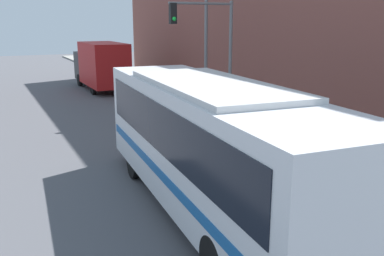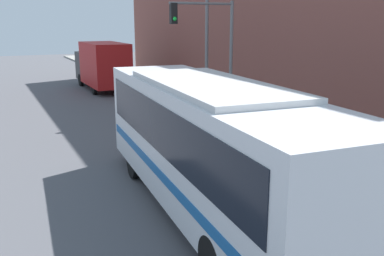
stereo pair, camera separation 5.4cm
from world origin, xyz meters
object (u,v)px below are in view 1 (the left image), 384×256
(city_bus, at_px, (209,140))
(delivery_truck, at_px, (101,64))
(traffic_light_pole, at_px, (211,39))
(parking_meter, at_px, (251,105))
(street_lamp, at_px, (198,32))
(fire_hydrant, at_px, (320,143))

(city_bus, xyz_separation_m, delivery_truck, (2.76, 21.25, -0.16))
(traffic_light_pole, distance_m, parking_meter, 3.65)
(delivery_truck, xyz_separation_m, street_lamp, (2.88, -9.57, 2.41))
(street_lamp, bearing_deg, city_bus, -115.77)
(delivery_truck, xyz_separation_m, parking_meter, (3.08, -14.36, -0.69))
(fire_hydrant, xyz_separation_m, traffic_light_pole, (-0.94, 6.59, 3.45))
(city_bus, relative_size, fire_hydrant, 15.63)
(city_bus, xyz_separation_m, traffic_light_pole, (4.90, 8.98, 1.99))
(traffic_light_pole, bearing_deg, delivery_truck, 99.88)
(parking_meter, relative_size, street_lamp, 0.21)
(delivery_truck, relative_size, parking_meter, 5.18)
(delivery_truck, bearing_deg, parking_meter, -77.90)
(city_bus, relative_size, delivery_truck, 1.46)
(fire_hydrant, distance_m, street_lamp, 10.01)
(traffic_light_pole, bearing_deg, fire_hydrant, -81.86)
(street_lamp, bearing_deg, delivery_truck, 106.73)
(delivery_truck, relative_size, fire_hydrant, 10.73)
(city_bus, relative_size, parking_meter, 7.55)
(city_bus, xyz_separation_m, street_lamp, (5.64, 11.68, 2.25))
(parking_meter, height_order, street_lamp, street_lamp)
(fire_hydrant, relative_size, parking_meter, 0.48)
(fire_hydrant, distance_m, traffic_light_pole, 7.50)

